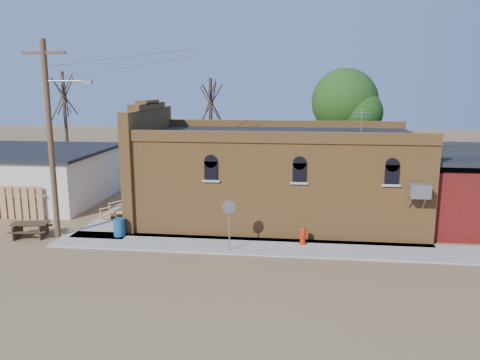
# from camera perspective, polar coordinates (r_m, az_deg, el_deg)

# --- Properties ---
(ground) EXTENTS (120.00, 120.00, 0.00)m
(ground) POSITION_cam_1_polar(r_m,az_deg,el_deg) (20.13, -1.63, -8.91)
(ground) COLOR brown
(ground) RESTS_ON ground
(sidewalk_south) EXTENTS (19.00, 2.20, 0.08)m
(sidewalk_south) POSITION_cam_1_polar(r_m,az_deg,el_deg) (20.80, 2.87, -8.12)
(sidewalk_south) COLOR #9E9991
(sidewalk_south) RESTS_ON ground
(sidewalk_west) EXTENTS (2.60, 10.00, 0.08)m
(sidewalk_west) POSITION_cam_1_polar(r_m,az_deg,el_deg) (27.19, -13.01, -3.69)
(sidewalk_west) COLOR #9E9991
(sidewalk_west) RESTS_ON ground
(brick_bar) EXTENTS (16.40, 7.97, 6.30)m
(brick_bar) POSITION_cam_1_polar(r_m,az_deg,el_deg) (24.63, 4.00, 0.50)
(brick_bar) COLOR #A56C32
(brick_bar) RESTS_ON ground
(red_shed) EXTENTS (5.40, 6.40, 4.30)m
(red_shed) POSITION_cam_1_polar(r_m,az_deg,el_deg) (26.11, 26.14, -0.18)
(red_shed) COLOR #550E10
(red_shed) RESTS_ON ground
(wood_fence) EXTENTS (5.20, 0.10, 1.80)m
(wood_fence) POSITION_cam_1_polar(r_m,az_deg,el_deg) (28.02, -27.26, -2.43)
(wood_fence) COLOR #A27849
(wood_fence) RESTS_ON ground
(utility_pole) EXTENTS (3.12, 0.26, 9.00)m
(utility_pole) POSITION_cam_1_polar(r_m,az_deg,el_deg) (22.79, -22.02, 5.00)
(utility_pole) COLOR #46331C
(utility_pole) RESTS_ON ground
(tree_bare_near) EXTENTS (2.80, 2.80, 7.65)m
(tree_bare_near) POSITION_cam_1_polar(r_m,az_deg,el_deg) (32.21, -3.61, 9.57)
(tree_bare_near) COLOR #4E382C
(tree_bare_near) RESTS_ON ground
(tree_bare_far) EXTENTS (2.80, 2.80, 8.16)m
(tree_bare_far) POSITION_cam_1_polar(r_m,az_deg,el_deg) (36.74, -20.71, 9.72)
(tree_bare_far) COLOR #4E382C
(tree_bare_far) RESTS_ON ground
(tree_leafy) EXTENTS (4.40, 4.40, 8.15)m
(tree_leafy) POSITION_cam_1_polar(r_m,az_deg,el_deg) (32.34, 12.66, 9.28)
(tree_leafy) COLOR #4E382C
(tree_leafy) RESTS_ON ground
(fire_hydrant) EXTENTS (0.46, 0.46, 0.79)m
(fire_hydrant) POSITION_cam_1_polar(r_m,az_deg,el_deg) (21.04, 7.66, -6.75)
(fire_hydrant) COLOR red
(fire_hydrant) RESTS_ON sidewalk_south
(stop_sign) EXTENTS (0.59, 0.22, 2.24)m
(stop_sign) POSITION_cam_1_polar(r_m,az_deg,el_deg) (19.71, -1.33, -3.86)
(stop_sign) COLOR gray
(stop_sign) RESTS_ON sidewalk_south
(trash_barrel) EXTENTS (0.63, 0.63, 0.83)m
(trash_barrel) POSITION_cam_1_polar(r_m,az_deg,el_deg) (22.68, -14.50, -5.60)
(trash_barrel) COLOR navy
(trash_barrel) RESTS_ON sidewalk_west
(picnic_table) EXTENTS (1.86, 1.54, 0.68)m
(picnic_table) POSITION_cam_1_polar(r_m,az_deg,el_deg) (24.20, -24.18, -5.31)
(picnic_table) COLOR #442F1B
(picnic_table) RESTS_ON ground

